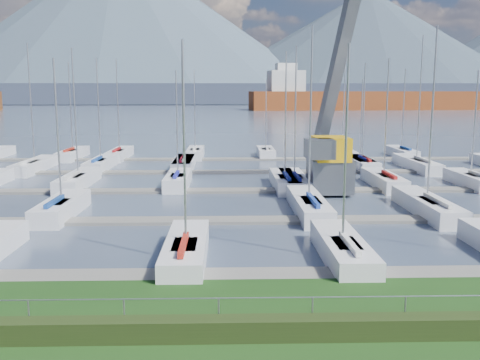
{
  "coord_description": "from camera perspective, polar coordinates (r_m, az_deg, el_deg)",
  "views": [
    {
      "loc": [
        -0.74,
        -16.11,
        7.7
      ],
      "look_at": [
        0.0,
        12.0,
        3.0
      ],
      "focal_mm": 40.0,
      "sensor_mm": 36.0,
      "label": 1
    }
  ],
  "objects": [
    {
      "name": "water",
      "position": [
        276.23,
        -1.37,
        7.81
      ],
      "size": [
        800.0,
        540.0,
        0.2
      ],
      "primitive_type": "cube",
      "color": "#475368"
    },
    {
      "name": "hedge",
      "position": [
        17.36,
        1.12,
        -15.56
      ],
      "size": [
        80.0,
        0.7,
        0.7
      ],
      "primitive_type": "cube",
      "color": "#253513",
      "rests_on": "grass"
    },
    {
      "name": "fence",
      "position": [
        17.39,
        1.07,
        -12.46
      ],
      "size": [
        80.0,
        0.04,
        0.04
      ],
      "primitive_type": "cylinder",
      "rotation": [
        0.0,
        1.57,
        0.0
      ],
      "color": "gray",
      "rests_on": "grass"
    },
    {
      "name": "foothill",
      "position": [
        346.12,
        -1.41,
        9.2
      ],
      "size": [
        900.0,
        80.0,
        12.0
      ],
      "primitive_type": "cube",
      "color": "#3E475B",
      "rests_on": "water"
    },
    {
      "name": "mountains",
      "position": [
        422.61,
        -0.43,
        14.78
      ],
      "size": [
        1190.0,
        360.0,
        115.0
      ],
      "color": "#3B4857",
      "rests_on": "water"
    },
    {
      "name": "docks",
      "position": [
        42.85,
        -0.5,
        -1.16
      ],
      "size": [
        90.0,
        41.6,
        0.25
      ],
      "color": "slate",
      "rests_on": "water"
    },
    {
      "name": "crane",
      "position": [
        43.04,
        9.98,
        6.19
      ],
      "size": [
        5.6,
        13.22,
        22.35
      ],
      "rotation": [
        0.0,
        0.0,
        0.02
      ],
      "color": "slate",
      "rests_on": "water"
    },
    {
      "name": "cargo_ship_mid",
      "position": [
        235.44,
        12.04,
        8.28
      ],
      "size": [
        98.34,
        25.65,
        21.5
      ],
      "rotation": [
        0.0,
        0.0,
        0.08
      ],
      "color": "brown",
      "rests_on": "water"
    },
    {
      "name": "sailboat_fleet",
      "position": [
        45.58,
        -2.19,
        6.56
      ],
      "size": [
        74.46,
        49.51,
        13.75
      ],
      "color": "navy",
      "rests_on": "water"
    }
  ]
}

